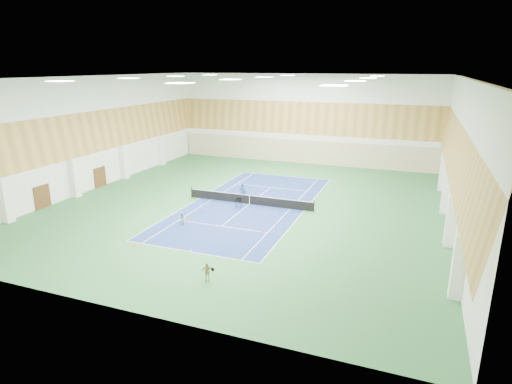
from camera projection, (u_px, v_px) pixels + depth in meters
ground at (250, 204)px, 41.75m from camera, size 40.00×40.00×0.00m
room_shell at (249, 143)px, 40.05m from camera, size 36.00×40.00×12.00m
wood_cladding at (249, 122)px, 39.48m from camera, size 36.00×40.00×8.00m
ceiling_light_grid at (249, 78)px, 38.37m from camera, size 21.40×25.40×0.06m
court_surface at (250, 204)px, 41.75m from camera, size 10.97×23.77×0.01m
tennis_balls_scatter at (250, 204)px, 41.74m from camera, size 10.57×22.77×0.07m
tennis_net at (249, 199)px, 41.60m from camera, size 12.80×0.10×1.10m
back_curtain at (302, 152)px, 58.99m from camera, size 35.40×0.16×3.20m
door_left_a at (42, 197)px, 40.39m from camera, size 0.08×1.80×2.20m
door_left_b at (100, 177)px, 47.56m from camera, size 0.08×1.80×2.20m
coach at (243, 192)px, 42.35m from camera, size 0.70×0.46×1.91m
child_court at (183, 219)px, 36.05m from camera, size 0.72×0.70×1.18m
child_apron at (207, 272)px, 26.75m from camera, size 0.78×0.54×1.23m
ball_cart at (239, 203)px, 40.58m from camera, size 0.67×0.67×0.95m
cone_svc_a at (188, 220)px, 37.09m from camera, size 0.22×0.22×0.24m
cone_svc_b at (214, 223)px, 36.49m from camera, size 0.22×0.22×0.24m
cone_svc_c at (241, 227)px, 35.49m from camera, size 0.21×0.21×0.23m
cone_svc_d at (263, 231)px, 34.77m from camera, size 0.21×0.21×0.23m
cone_base_a at (134, 245)px, 32.02m from camera, size 0.22×0.22×0.24m
cone_base_b at (180, 246)px, 31.80m from camera, size 0.19×0.19×0.20m
cone_base_c at (203, 251)px, 31.06m from camera, size 0.18×0.18×0.20m
cone_base_d at (236, 257)px, 30.01m from camera, size 0.19×0.19×0.21m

